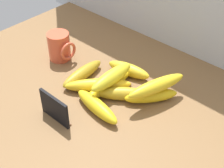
% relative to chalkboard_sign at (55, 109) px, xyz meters
% --- Properties ---
extents(counter_top, '(1.10, 0.76, 0.03)m').
position_rel_chalkboard_sign_xyz_m(counter_top, '(0.00, 0.16, -0.05)').
color(counter_top, brown).
rests_on(counter_top, ground).
extents(chalkboard_sign, '(0.11, 0.02, 0.08)m').
position_rel_chalkboard_sign_xyz_m(chalkboard_sign, '(0.00, 0.00, 0.00)').
color(chalkboard_sign, black).
rests_on(chalkboard_sign, counter_top).
extents(coffee_mug, '(0.09, 0.08, 0.10)m').
position_rel_chalkboard_sign_xyz_m(coffee_mug, '(-0.22, 0.21, 0.01)').
color(coffee_mug, '#D35235').
rests_on(coffee_mug, counter_top).
extents(banana_0, '(0.05, 0.18, 0.04)m').
position_rel_chalkboard_sign_xyz_m(banana_0, '(-0.08, 0.18, -0.02)').
color(banana_0, '#A88920').
rests_on(banana_0, counter_top).
extents(banana_1, '(0.18, 0.18, 0.04)m').
position_rel_chalkboard_sign_xyz_m(banana_1, '(-0.00, 0.17, -0.02)').
color(banana_1, yellow).
rests_on(banana_1, counter_top).
extents(banana_2, '(0.04, 0.21, 0.04)m').
position_rel_chalkboard_sign_xyz_m(banana_2, '(0.02, 0.19, -0.02)').
color(banana_2, yellow).
rests_on(banana_2, counter_top).
extents(banana_3, '(0.18, 0.06, 0.04)m').
position_rel_chalkboard_sign_xyz_m(banana_3, '(0.07, 0.10, -0.02)').
color(banana_3, yellow).
rests_on(banana_3, counter_top).
extents(banana_4, '(0.16, 0.14, 0.04)m').
position_rel_chalkboard_sign_xyz_m(banana_4, '(0.09, 0.19, -0.02)').
color(banana_4, gold).
rests_on(banana_4, counter_top).
extents(banana_5, '(0.13, 0.15, 0.04)m').
position_rel_chalkboard_sign_xyz_m(banana_5, '(0.15, 0.24, -0.02)').
color(banana_5, yellow).
rests_on(banana_5, counter_top).
extents(banana_6, '(0.16, 0.07, 0.04)m').
position_rel_chalkboard_sign_xyz_m(banana_6, '(0.02, 0.30, -0.02)').
color(banana_6, yellow).
rests_on(banana_6, counter_top).
extents(banana_7, '(0.10, 0.20, 0.04)m').
position_rel_chalkboard_sign_xyz_m(banana_7, '(0.16, 0.25, 0.02)').
color(banana_7, yellow).
rests_on(banana_7, banana_5).
extents(banana_8, '(0.05, 0.17, 0.04)m').
position_rel_chalkboard_sign_xyz_m(banana_8, '(0.04, 0.19, 0.02)').
color(banana_8, yellow).
rests_on(banana_8, banana_2).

